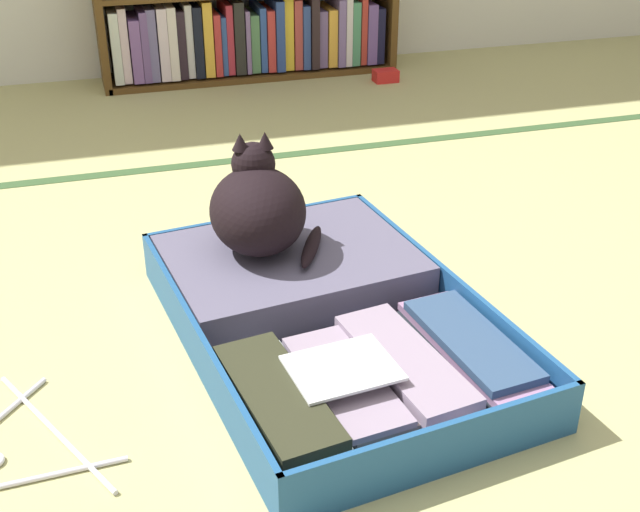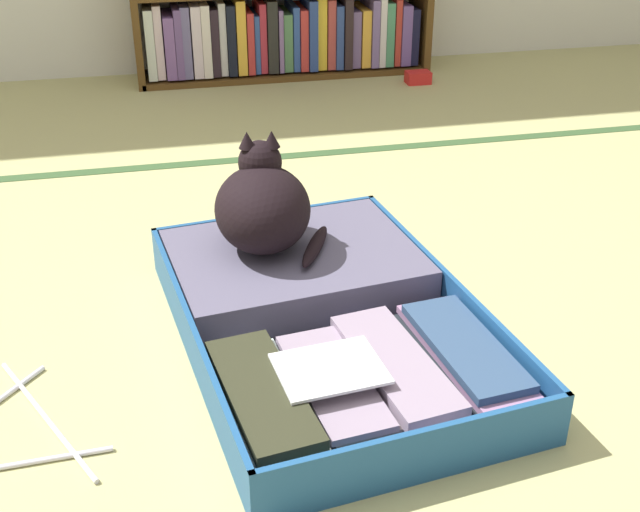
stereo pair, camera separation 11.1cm
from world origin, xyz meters
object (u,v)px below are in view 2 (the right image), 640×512
at_px(clothes_hanger, 26,426).
at_px(open_suitcase, 319,312).
at_px(black_cat, 263,206).
at_px(small_red_pouch, 418,77).

bearing_deg(clothes_hanger, open_suitcase, 18.46).
bearing_deg(black_cat, clothes_hanger, -140.80).
distance_m(black_cat, clothes_hanger, 0.69).
xyz_separation_m(clothes_hanger, small_red_pouch, (1.41, 1.94, 0.02)).
relative_size(open_suitcase, black_cat, 3.17).
xyz_separation_m(open_suitcase, clothes_hanger, (-0.60, -0.20, -0.04)).
relative_size(open_suitcase, clothes_hanger, 2.48).
bearing_deg(small_red_pouch, open_suitcase, -114.98).
bearing_deg(open_suitcase, clothes_hanger, -161.54).
height_order(black_cat, small_red_pouch, black_cat).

